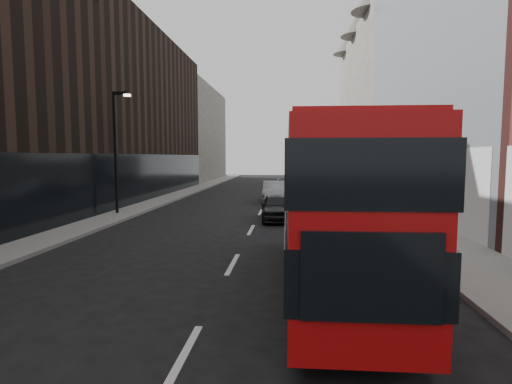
% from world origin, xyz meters
% --- Properties ---
extents(sidewalk_right, '(3.00, 80.00, 0.15)m').
position_xyz_m(sidewalk_right, '(7.50, 25.00, 0.07)').
color(sidewalk_right, slate).
rests_on(sidewalk_right, ground).
extents(sidewalk_left, '(2.00, 80.00, 0.15)m').
position_xyz_m(sidewalk_left, '(-8.00, 25.00, 0.07)').
color(sidewalk_left, slate).
rests_on(sidewalk_left, ground).
extents(building_modern_block, '(5.03, 22.00, 20.00)m').
position_xyz_m(building_modern_block, '(11.47, 21.00, 9.90)').
color(building_modern_block, '#92979B').
rests_on(building_modern_block, ground).
extents(building_victorian, '(6.50, 24.00, 21.00)m').
position_xyz_m(building_victorian, '(11.38, 44.00, 9.66)').
color(building_victorian, '#5E5953').
rests_on(building_victorian, ground).
extents(building_left_mid, '(5.00, 24.00, 14.00)m').
position_xyz_m(building_left_mid, '(-11.50, 30.00, 7.00)').
color(building_left_mid, black).
rests_on(building_left_mid, ground).
extents(building_left_far, '(5.00, 20.00, 13.00)m').
position_xyz_m(building_left_far, '(-11.50, 52.00, 6.50)').
color(building_left_far, '#5E5953').
rests_on(building_left_far, ground).
extents(street_lamp, '(1.06, 0.22, 7.00)m').
position_xyz_m(street_lamp, '(-8.22, 18.00, 4.18)').
color(street_lamp, black).
rests_on(street_lamp, sidewalk_left).
extents(red_bus, '(2.53, 10.36, 4.17)m').
position_xyz_m(red_bus, '(2.91, 6.28, 2.31)').
color(red_bus, '#A1090B').
rests_on(red_bus, ground).
extents(grey_bus, '(3.14, 11.70, 3.74)m').
position_xyz_m(grey_bus, '(3.16, 46.50, 2.01)').
color(grey_bus, black).
rests_on(grey_bus, ground).
extents(car_a, '(1.99, 4.32, 1.43)m').
position_xyz_m(car_a, '(1.11, 17.08, 0.72)').
color(car_a, black).
rests_on(car_a, ground).
extents(car_b, '(1.79, 4.77, 1.56)m').
position_xyz_m(car_b, '(0.59, 25.72, 0.78)').
color(car_b, gray).
rests_on(car_b, ground).
extents(car_c, '(1.74, 4.24, 1.23)m').
position_xyz_m(car_c, '(0.90, 28.59, 0.61)').
color(car_c, black).
rests_on(car_c, ground).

